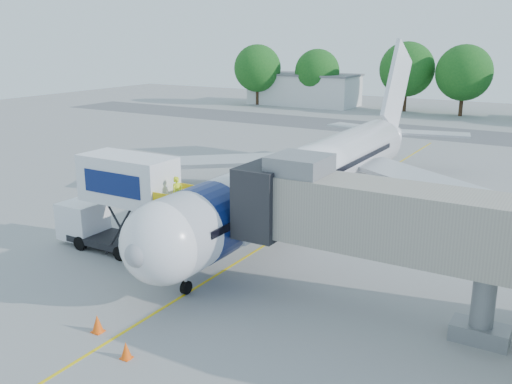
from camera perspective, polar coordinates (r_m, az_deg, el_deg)
The scene contains 13 objects.
ground at distance 34.49m, azimuth 2.68°, elevation -4.25°, with size 160.00×160.00×0.00m, color #9A9A97.
guidance_line at distance 34.49m, azimuth 2.68°, elevation -4.25°, with size 0.15×70.00×0.01m, color yellow.
taxiway_strip at distance 73.25m, azimuth 18.44°, elevation 5.54°, with size 120.00×10.00×0.01m, color #59595B.
aircraft at distance 37.20m, azimuth 5.73°, elevation 1.89°, with size 34.17×37.73×11.35m.
jet_bridge at distance 24.00m, azimuth 11.80°, elevation -2.55°, with size 13.90×3.20×6.60m.
catering_hiloader at distance 31.78m, azimuth -13.40°, elevation -1.17°, with size 8.50×2.44×5.50m.
safety_cone_a at distance 22.45m, azimuth -12.87°, elevation -15.21°, with size 0.42×0.42×0.67m.
safety_cone_b at distance 24.45m, azimuth -15.57°, elevation -12.59°, with size 0.48×0.48×0.76m.
outbuilding_left at distance 99.07m, azimuth 4.82°, elevation 10.22°, with size 18.40×8.40×5.30m.
tree_a at distance 98.59m, azimuth 0.15°, elevation 12.27°, with size 7.92×7.92×10.10m.
tree_b at distance 96.63m, azimuth 6.14°, elevation 11.87°, with size 7.39×7.39×9.42m.
tree_c at distance 92.62m, azimuth 14.86°, elevation 11.78°, with size 8.37×8.37×10.67m.
tree_d at distance 89.71m, azimuth 20.09°, elevation 11.13°, with size 8.11×8.11×10.34m.
Camera 1 is at (15.19, -28.70, 11.63)m, focal length 40.00 mm.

